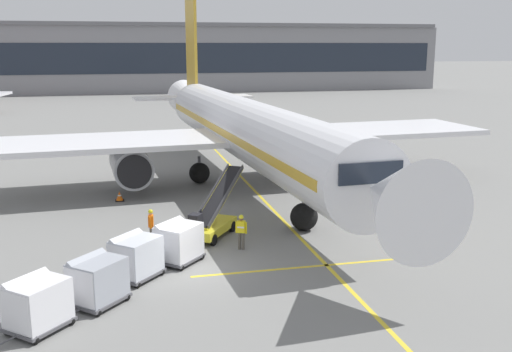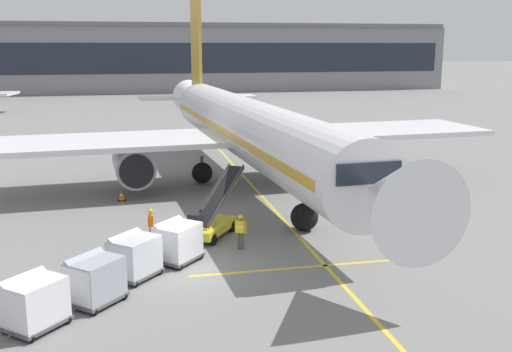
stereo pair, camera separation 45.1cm
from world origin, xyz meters
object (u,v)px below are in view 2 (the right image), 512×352
baggage_cart_third (94,279)px  ground_crew_marshaller (160,239)px  belt_loader (212,218)px  parked_airplane (247,129)px  ground_crew_by_loader (241,230)px  baggage_cart_lead (177,241)px  ground_crew_wingwalker (151,223)px  baggage_cart_second (134,255)px  ground_crew_by_carts (179,245)px  baggage_cart_fourth (33,301)px  safety_cone_engine_keepout (122,196)px

baggage_cart_third → ground_crew_marshaller: baggage_cart_third is taller
belt_loader → baggage_cart_third: belt_loader is taller
parked_airplane → ground_crew_by_loader: (-3.10, -13.79, -2.91)m
baggage_cart_lead → baggage_cart_third: same height
belt_loader → ground_crew_wingwalker: (-3.14, -0.57, 0.11)m
belt_loader → baggage_cart_second: bearing=-128.6°
ground_crew_by_carts → ground_crew_wingwalker: size_ratio=1.00×
baggage_cart_second → ground_crew_wingwalker: bearing=78.5°
parked_airplane → ground_crew_by_carts: parked_airplane is taller
baggage_cart_fourth → ground_crew_wingwalker: (4.40, 8.51, -0.00)m
parked_airplane → ground_crew_wingwalker: bearing=-121.7°
baggage_cart_lead → ground_crew_marshaller: (-0.75, 0.38, -0.00)m
ground_crew_by_carts → ground_crew_wingwalker: same height
baggage_cart_second → ground_crew_by_loader: (5.11, 2.56, -0.00)m
belt_loader → safety_cone_engine_keepout: (-4.62, 8.23, -0.58)m
baggage_cart_fourth → ground_crew_by_loader: (8.59, 6.55, -0.00)m
ground_crew_by_loader → baggage_cart_lead: bearing=-161.7°
baggage_cart_fourth → ground_crew_by_carts: bearing=41.9°
ground_crew_marshaller → ground_crew_wingwalker: same height
ground_crew_by_loader → baggage_cart_third: bearing=-143.6°
baggage_cart_lead → baggage_cart_second: (-1.95, -1.51, 0.00)m
ground_crew_by_carts → ground_crew_wingwalker: 3.75m
baggage_cart_fourth → ground_crew_by_loader: bearing=37.3°
ground_crew_by_carts → ground_crew_marshaller: size_ratio=1.00×
baggage_cart_second → belt_loader: bearing=51.4°
baggage_cart_lead → ground_crew_wingwalker: 3.18m
baggage_cart_fourth → ground_crew_marshaller: (4.68, 5.89, -0.00)m
baggage_cart_second → baggage_cart_third: same height
ground_crew_by_loader → safety_cone_engine_keepout: (-5.67, 10.76, -0.69)m
ground_crew_by_carts → baggage_cart_second: bearing=-155.1°
baggage_cart_fourth → ground_crew_wingwalker: bearing=62.7°
baggage_cart_second → baggage_cart_third: size_ratio=1.00×
ground_crew_by_carts → ground_crew_marshaller: (-0.80, 0.96, 0.00)m
ground_crew_wingwalker → baggage_cart_second: bearing=-101.5°
baggage_cart_lead → ground_crew_marshaller: baggage_cart_lead is taller
belt_loader → safety_cone_engine_keepout: bearing=119.3°
baggage_cart_lead → ground_crew_by_carts: bearing=-84.6°
ground_crew_marshaller → baggage_cart_fourth: bearing=-128.5°
baggage_cart_lead → ground_crew_wingwalker: bearing=108.8°
belt_loader → ground_crew_by_carts: (-2.06, -4.16, 0.11)m
baggage_cart_fourth → ground_crew_wingwalker: baggage_cart_fourth is taller
parked_airplane → baggage_cart_fourth: 23.64m
baggage_cart_second → safety_cone_engine_keepout: 13.35m
parked_airplane → ground_crew_by_loader: 14.43m
baggage_cart_third → safety_cone_engine_keepout: bearing=86.5°
ground_crew_by_loader → safety_cone_engine_keepout: size_ratio=2.76×
baggage_cart_fourth → ground_crew_marshaller: bearing=51.5°
parked_airplane → baggage_cart_lead: size_ratio=18.19×
baggage_cart_third → baggage_cart_second: bearing=56.9°
parked_airplane → belt_loader: (-4.15, -11.25, -3.02)m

